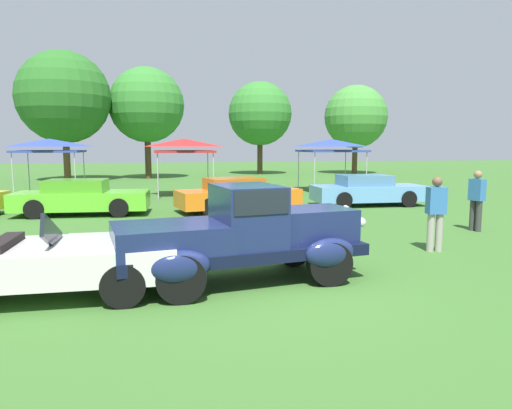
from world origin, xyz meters
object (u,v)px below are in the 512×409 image
object	(u,v)px
neighbor_convertible	(44,260)
show_car_orange	(238,195)
canopy_tent_left_field	(49,145)
canopy_tent_right_field	(331,145)
show_car_skyblue	(368,191)
spectator_near_truck	(477,199)
show_car_lime	(81,198)
canopy_tent_center_field	(184,145)
feature_pickup_truck	(243,233)
spectator_between_cars	(436,211)

from	to	relation	value
neighbor_convertible	show_car_orange	bearing A→B (deg)	62.80
canopy_tent_left_field	canopy_tent_right_field	xyz separation A→B (m)	(13.99, -1.02, 0.00)
show_car_skyblue	spectator_near_truck	world-z (taller)	spectator_near_truck
show_car_lime	show_car_skyblue	size ratio (longest dim) A/B	1.03
show_car_orange	canopy_tent_left_field	bearing A→B (deg)	136.15
neighbor_convertible	canopy_tent_center_field	distance (m)	15.10
show_car_orange	feature_pickup_truck	bearing A→B (deg)	-98.80
feature_pickup_truck	show_car_lime	xyz separation A→B (m)	(-4.07, 8.97, -0.27)
neighbor_convertible	show_car_orange	size ratio (longest dim) A/B	0.98
spectator_near_truck	canopy_tent_left_field	distance (m)	18.90
show_car_skyblue	neighbor_convertible	bearing A→B (deg)	-136.19
show_car_lime	spectator_near_truck	size ratio (longest dim) A/B	2.69
show_car_orange	canopy_tent_center_field	world-z (taller)	canopy_tent_center_field
feature_pickup_truck	canopy_tent_center_field	size ratio (longest dim) A/B	1.64
show_car_skyblue	spectator_between_cars	xyz separation A→B (m)	(-2.06, -7.90, 0.31)
canopy_tent_right_field	canopy_tent_left_field	bearing A→B (deg)	175.85
feature_pickup_truck	show_car_skyblue	xyz separation A→B (m)	(6.70, 9.35, -0.27)
show_car_lime	spectator_between_cars	size ratio (longest dim) A/B	2.69
show_car_skyblue	spectator_between_cars	distance (m)	8.17
feature_pickup_truck	show_car_skyblue	world-z (taller)	feature_pickup_truck
canopy_tent_left_field	canopy_tent_right_field	size ratio (longest dim) A/B	0.98
spectator_near_truck	show_car_lime	bearing A→B (deg)	154.26
show_car_lime	canopy_tent_left_field	xyz separation A→B (m)	(-2.50, 7.38, 1.82)
spectator_between_cars	canopy_tent_center_field	xyz separation A→B (m)	(-4.88, 13.08, 1.51)
neighbor_convertible	spectator_between_cars	world-z (taller)	spectator_between_cars
neighbor_convertible	spectator_near_truck	bearing A→B (deg)	19.42
spectator_near_truck	canopy_tent_center_field	world-z (taller)	canopy_tent_center_field
show_car_skyblue	canopy_tent_center_field	distance (m)	8.85
show_car_lime	canopy_tent_center_field	distance (m)	7.00
canopy_tent_center_field	spectator_near_truck	bearing A→B (deg)	-55.88
show_car_orange	canopy_tent_right_field	distance (m)	9.14
show_car_skyblue	canopy_tent_center_field	world-z (taller)	canopy_tent_center_field
feature_pickup_truck	spectator_near_truck	xyz separation A→B (m)	(7.22, 3.53, 0.05)
canopy_tent_center_field	canopy_tent_right_field	distance (m)	7.69
canopy_tent_right_field	show_car_skyblue	bearing A→B (deg)	-96.77
show_car_skyblue	spectator_near_truck	distance (m)	5.86
feature_pickup_truck	canopy_tent_left_field	xyz separation A→B (m)	(-6.58, 16.35, 1.56)
canopy_tent_right_field	spectator_near_truck	bearing A→B (deg)	-90.90
spectator_near_truck	canopy_tent_right_field	distance (m)	11.91
show_car_orange	canopy_tent_left_field	world-z (taller)	canopy_tent_left_field
show_car_lime	show_car_skyblue	xyz separation A→B (m)	(10.77, 0.38, -0.00)
feature_pickup_truck	show_car_skyblue	distance (m)	11.51
spectator_near_truck	canopy_tent_center_field	distance (m)	13.39
show_car_lime	show_car_skyblue	world-z (taller)	same
show_car_skyblue	spectator_near_truck	bearing A→B (deg)	-84.86
show_car_skyblue	spectator_near_truck	size ratio (longest dim) A/B	2.63
canopy_tent_center_field	show_car_orange	bearing A→B (deg)	-74.66
show_car_orange	spectator_near_truck	size ratio (longest dim) A/B	2.75
feature_pickup_truck	canopy_tent_left_field	bearing A→B (deg)	111.92
spectator_near_truck	canopy_tent_left_field	size ratio (longest dim) A/B	0.57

